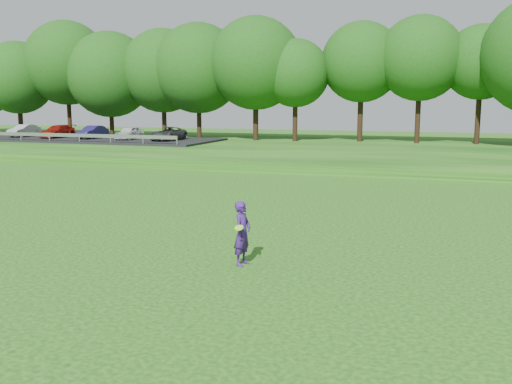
% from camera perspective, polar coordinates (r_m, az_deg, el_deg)
% --- Properties ---
extents(ground, '(140.00, 140.00, 0.00)m').
position_cam_1_polar(ground, '(16.15, -12.88, -6.60)').
color(ground, '#0D430C').
rests_on(ground, ground).
extents(berm, '(130.00, 30.00, 0.60)m').
position_cam_1_polar(berm, '(48.05, 9.02, 4.22)').
color(berm, '#0D430C').
rests_on(berm, ground).
extents(walking_path, '(130.00, 1.60, 0.04)m').
position_cam_1_polar(walking_path, '(34.45, 4.91, 1.93)').
color(walking_path, gray).
rests_on(walking_path, ground).
extents(treeline, '(104.00, 7.00, 15.00)m').
position_cam_1_polar(treeline, '(51.96, 10.04, 13.16)').
color(treeline, '#1C4810').
rests_on(treeline, berm).
extents(parking_lot, '(24.00, 9.00, 1.38)m').
position_cam_1_polar(parking_lot, '(56.07, -15.82, 5.42)').
color(parking_lot, black).
rests_on(parking_lot, berm).
extents(woman, '(0.48, 0.80, 1.71)m').
position_cam_1_polar(woman, '(15.06, -1.37, -4.14)').
color(woman, '#3C1972').
rests_on(woman, ground).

